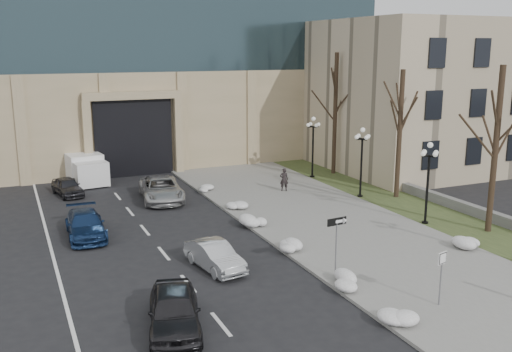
{
  "coord_description": "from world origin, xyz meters",
  "views": [
    {
      "loc": [
        -13.06,
        -11.94,
        9.85
      ],
      "look_at": [
        -1.65,
        13.77,
        3.5
      ],
      "focal_mm": 40.0,
      "sensor_mm": 36.0,
      "label": 1
    }
  ],
  "objects_px": {
    "car_e": "(67,186)",
    "pedestrian": "(284,180)",
    "lamppost_d": "(313,139)",
    "one_way_sign": "(340,228)",
    "keep_sign": "(442,267)",
    "lamppost_b": "(428,172)",
    "car_b": "(215,256)",
    "car_c": "(85,225)",
    "car_d": "(161,189)",
    "box_truck": "(81,167)",
    "lamppost_c": "(362,153)",
    "car_a": "(174,311)"
  },
  "relations": [
    {
      "from": "car_e",
      "to": "pedestrian",
      "type": "height_order",
      "value": "pedestrian"
    },
    {
      "from": "car_e",
      "to": "lamppost_d",
      "type": "bearing_deg",
      "value": -17.66
    },
    {
      "from": "one_way_sign",
      "to": "lamppost_d",
      "type": "height_order",
      "value": "lamppost_d"
    },
    {
      "from": "pedestrian",
      "to": "one_way_sign",
      "type": "relative_size",
      "value": 0.58
    },
    {
      "from": "car_e",
      "to": "keep_sign",
      "type": "xyz_separation_m",
      "value": [
        11.24,
        -23.83,
        1.06
      ]
    },
    {
      "from": "keep_sign",
      "to": "lamppost_b",
      "type": "height_order",
      "value": "lamppost_b"
    },
    {
      "from": "car_b",
      "to": "car_c",
      "type": "height_order",
      "value": "car_c"
    },
    {
      "from": "car_d",
      "to": "lamppost_d",
      "type": "bearing_deg",
      "value": 14.86
    },
    {
      "from": "box_truck",
      "to": "lamppost_c",
      "type": "height_order",
      "value": "lamppost_c"
    },
    {
      "from": "pedestrian",
      "to": "keep_sign",
      "type": "xyz_separation_m",
      "value": [
        -2.59,
        -18.55,
        0.75
      ]
    },
    {
      "from": "car_a",
      "to": "car_b",
      "type": "height_order",
      "value": "car_a"
    },
    {
      "from": "pedestrian",
      "to": "car_d",
      "type": "bearing_deg",
      "value": 10.16
    },
    {
      "from": "car_c",
      "to": "car_a",
      "type": "bearing_deg",
      "value": -81.01
    },
    {
      "from": "car_a",
      "to": "box_truck",
      "type": "distance_m",
      "value": 25.82
    },
    {
      "from": "lamppost_b",
      "to": "car_c",
      "type": "bearing_deg",
      "value": 162.54
    },
    {
      "from": "car_a",
      "to": "lamppost_c",
      "type": "bearing_deg",
      "value": 51.85
    },
    {
      "from": "car_c",
      "to": "one_way_sign",
      "type": "xyz_separation_m",
      "value": [
        9.35,
        -10.16,
        1.6
      ]
    },
    {
      "from": "car_c",
      "to": "car_d",
      "type": "height_order",
      "value": "car_d"
    },
    {
      "from": "car_a",
      "to": "one_way_sign",
      "type": "bearing_deg",
      "value": 26.49
    },
    {
      "from": "box_truck",
      "to": "keep_sign",
      "type": "height_order",
      "value": "keep_sign"
    },
    {
      "from": "pedestrian",
      "to": "keep_sign",
      "type": "relative_size",
      "value": 0.7
    },
    {
      "from": "car_c",
      "to": "car_e",
      "type": "bearing_deg",
      "value": 91.51
    },
    {
      "from": "lamppost_b",
      "to": "lamppost_d",
      "type": "bearing_deg",
      "value": 90.0
    },
    {
      "from": "lamppost_d",
      "to": "car_b",
      "type": "bearing_deg",
      "value": -132.53
    },
    {
      "from": "car_e",
      "to": "one_way_sign",
      "type": "height_order",
      "value": "one_way_sign"
    },
    {
      "from": "car_d",
      "to": "lamppost_c",
      "type": "xyz_separation_m",
      "value": [
        12.32,
        -4.81,
        2.31
      ]
    },
    {
      "from": "car_e",
      "to": "car_b",
      "type": "bearing_deg",
      "value": -84.99
    },
    {
      "from": "car_b",
      "to": "car_a",
      "type": "bearing_deg",
      "value": -133.13
    },
    {
      "from": "car_a",
      "to": "car_c",
      "type": "bearing_deg",
      "value": 111.05
    },
    {
      "from": "one_way_sign",
      "to": "lamppost_c",
      "type": "bearing_deg",
      "value": 46.82
    },
    {
      "from": "car_a",
      "to": "lamppost_b",
      "type": "height_order",
      "value": "lamppost_b"
    },
    {
      "from": "car_d",
      "to": "one_way_sign",
      "type": "relative_size",
      "value": 1.98
    },
    {
      "from": "car_a",
      "to": "car_e",
      "type": "distance_m",
      "value": 21.49
    },
    {
      "from": "car_a",
      "to": "pedestrian",
      "type": "height_order",
      "value": "pedestrian"
    },
    {
      "from": "one_way_sign",
      "to": "keep_sign",
      "type": "xyz_separation_m",
      "value": [
        1.97,
        -4.13,
        -0.6
      ]
    },
    {
      "from": "box_truck",
      "to": "lamppost_d",
      "type": "xyz_separation_m",
      "value": [
        16.33,
        -6.56,
        2.03
      ]
    },
    {
      "from": "car_a",
      "to": "box_truck",
      "type": "bearing_deg",
      "value": 103.77
    },
    {
      "from": "car_e",
      "to": "lamppost_c",
      "type": "relative_size",
      "value": 0.76
    },
    {
      "from": "car_c",
      "to": "one_way_sign",
      "type": "bearing_deg",
      "value": -45.36
    },
    {
      "from": "one_way_sign",
      "to": "keep_sign",
      "type": "bearing_deg",
      "value": -69.8
    },
    {
      "from": "box_truck",
      "to": "pedestrian",
      "type": "bearing_deg",
      "value": -45.15
    },
    {
      "from": "car_b",
      "to": "pedestrian",
      "type": "height_order",
      "value": "pedestrian"
    },
    {
      "from": "car_b",
      "to": "box_truck",
      "type": "height_order",
      "value": "box_truck"
    },
    {
      "from": "car_a",
      "to": "lamppost_b",
      "type": "bearing_deg",
      "value": 34.89
    },
    {
      "from": "box_truck",
      "to": "lamppost_b",
      "type": "bearing_deg",
      "value": -57.2
    },
    {
      "from": "car_e",
      "to": "pedestrian",
      "type": "distance_m",
      "value": 14.81
    },
    {
      "from": "one_way_sign",
      "to": "car_d",
      "type": "bearing_deg",
      "value": 98.01
    },
    {
      "from": "car_b",
      "to": "pedestrian",
      "type": "distance_m",
      "value": 14.54
    },
    {
      "from": "car_c",
      "to": "lamppost_c",
      "type": "xyz_separation_m",
      "value": [
        17.92,
        0.86,
        2.4
      ]
    },
    {
      "from": "one_way_sign",
      "to": "lamppost_b",
      "type": "distance_m",
      "value": 9.72
    }
  ]
}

